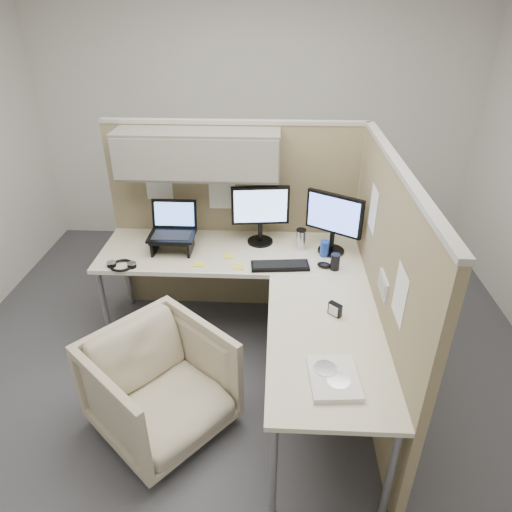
{
  "coord_description": "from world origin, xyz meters",
  "views": [
    {
      "loc": [
        0.23,
        -2.5,
        2.42
      ],
      "look_at": [
        0.1,
        0.25,
        0.85
      ],
      "focal_mm": 32.0,
      "sensor_mm": 36.0,
      "label": 1
    }
  ],
  "objects_px": {
    "desk": "(259,285)",
    "monitor_left": "(260,210)",
    "office_chair": "(160,382)",
    "keyboard": "(280,266)"
  },
  "relations": [
    {
      "from": "desk",
      "to": "monitor_left",
      "type": "bearing_deg",
      "value": 91.32
    },
    {
      "from": "office_chair",
      "to": "keyboard",
      "type": "xyz_separation_m",
      "value": [
        0.72,
        0.8,
        0.37
      ]
    },
    {
      "from": "office_chair",
      "to": "desk",
      "type": "bearing_deg",
      "value": -1.66
    },
    {
      "from": "desk",
      "to": "monitor_left",
      "type": "relative_size",
      "value": 4.29
    },
    {
      "from": "office_chair",
      "to": "monitor_left",
      "type": "height_order",
      "value": "monitor_left"
    },
    {
      "from": "monitor_left",
      "to": "keyboard",
      "type": "distance_m",
      "value": 0.48
    },
    {
      "from": "monitor_left",
      "to": "keyboard",
      "type": "relative_size",
      "value": 1.13
    },
    {
      "from": "desk",
      "to": "office_chair",
      "type": "xyz_separation_m",
      "value": [
        -0.57,
        -0.62,
        -0.31
      ]
    },
    {
      "from": "desk",
      "to": "keyboard",
      "type": "relative_size",
      "value": 4.83
    },
    {
      "from": "desk",
      "to": "keyboard",
      "type": "xyz_separation_m",
      "value": [
        0.14,
        0.18,
        0.05
      ]
    }
  ]
}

